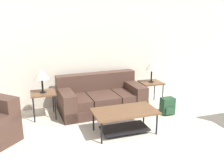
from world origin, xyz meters
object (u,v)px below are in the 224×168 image
Objects in this scene: backpack at (168,106)px; side_table_right at (151,84)px; table_lamp_left at (42,74)px; couch at (101,98)px; side_table_left at (43,95)px; coffee_table at (125,116)px; table_lamp_right at (152,66)px.

side_table_right is at bearing 94.56° from backpack.
backpack is (0.06, -0.71, -0.32)m from side_table_right.
side_table_right is at bearing -0.00° from table_lamp_left.
table_lamp_left is (-1.28, -0.01, 0.67)m from couch.
side_table_right is 1.10× the size of table_lamp_left.
side_table_left is at bearing 164.80° from backpack.
coffee_table is at bearing -85.51° from couch.
side_table_left is at bearing -179.48° from couch.
side_table_left is 1.10× the size of table_lamp_right.
table_lamp_right is at bearing -0.52° from couch.
side_table_left is 0.46m from table_lamp_left.
side_table_left is 2.56m from side_table_right.
coffee_table is at bearing -157.20° from backpack.
table_lamp_left is (-1.38, 1.23, 0.63)m from coffee_table.
side_table_right is (1.19, 1.23, 0.18)m from coffee_table.
table_lamp_left is at bearing 164.80° from backpack.
side_table_right is at bearing 46.14° from coffee_table.
side_table_left is at bearing -180.00° from table_lamp_right.
coffee_table is at bearing -41.86° from table_lamp_left.
couch is at bearing 151.65° from backpack.
backpack is at bearing -15.20° from side_table_left.
couch is 1.30m from side_table_left.
backpack is (0.06, -0.71, -0.78)m from table_lamp_right.
couch reaches higher than side_table_left.
side_table_left is 2.60m from table_lamp_right.
couch is at bearing 94.49° from coffee_table.
side_table_left is (-1.38, 1.23, 0.18)m from coffee_table.
table_lamp_left is at bearing 138.14° from coffee_table.
side_table_left is at bearing 138.14° from coffee_table.
table_lamp_right reaches higher than side_table_left.
table_lamp_right is 1.36× the size of backpack.
side_table_right reaches higher than coffee_table.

